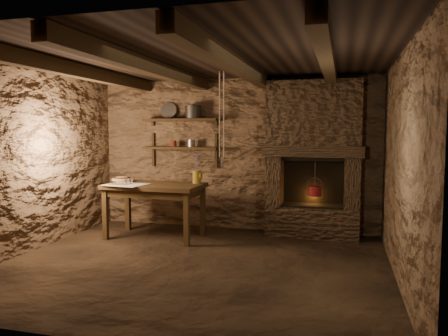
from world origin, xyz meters
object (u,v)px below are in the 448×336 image
(wooden_bowl, at_px, (122,180))
(stoneware_jug, at_px, (197,171))
(work_table, at_px, (155,209))
(red_pot, at_px, (315,190))
(iron_stockpot, at_px, (193,113))

(wooden_bowl, bearing_deg, stoneware_jug, 6.79)
(work_table, height_order, red_pot, red_pot)
(work_table, bearing_deg, wooden_bowl, 173.80)
(work_table, bearing_deg, red_pot, 16.76)
(stoneware_jug, bearing_deg, iron_stockpot, 91.30)
(stoneware_jug, distance_m, wooden_bowl, 1.18)
(wooden_bowl, height_order, red_pot, red_pot)
(red_pot, bearing_deg, stoneware_jug, -166.19)
(iron_stockpot, distance_m, red_pot, 2.25)
(wooden_bowl, relative_size, red_pot, 0.55)
(wooden_bowl, xyz_separation_m, iron_stockpot, (0.92, 0.67, 1.03))
(iron_stockpot, bearing_deg, red_pot, -3.56)
(stoneware_jug, relative_size, wooden_bowl, 1.48)
(work_table, xyz_separation_m, red_pot, (2.27, 0.63, 0.27))
(work_table, distance_m, red_pot, 2.37)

